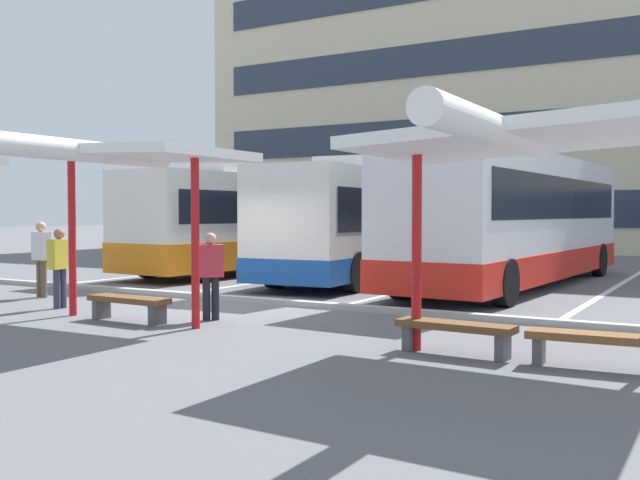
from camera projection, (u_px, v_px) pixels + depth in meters
name	position (u px, v px, depth m)	size (l,w,h in m)	color
ground_plane	(219.00, 306.00, 14.86)	(160.00, 160.00, 0.00)	slate
terminal_building	(556.00, 79.00, 41.38)	(37.36, 15.98, 22.18)	beige
coach_bus_0	(255.00, 223.00, 23.51)	(3.04, 10.55, 3.48)	silver
coach_bus_1	(372.00, 224.00, 21.08)	(3.10, 10.79, 3.45)	silver
coach_bus_2	(516.00, 220.00, 18.90)	(3.24, 11.98, 3.74)	silver
lane_stripe_0	(217.00, 268.00, 25.25)	(0.16, 14.00, 0.01)	white
lane_stripe_1	(325.00, 273.00, 23.04)	(0.16, 14.00, 0.01)	white
lane_stripe_2	(455.00, 279.00, 20.83)	(0.16, 14.00, 0.01)	white
lane_stripe_3	(615.00, 287.00, 18.62)	(0.16, 14.00, 0.01)	white
waiting_shelter_1	(118.00, 157.00, 12.42)	(4.00, 4.37, 3.13)	red
bench_2	(129.00, 303.00, 12.69)	(1.73, 0.48, 0.45)	brown
waiting_shelter_2	(519.00, 142.00, 8.98)	(3.99, 5.00, 3.08)	red
bench_3	(455.00, 331.00, 9.71)	(1.65, 0.50, 0.45)	brown
bench_4	(595.00, 342.00, 8.82)	(1.67, 0.54, 0.45)	brown
platform_kerb	(242.00, 299.00, 15.55)	(44.00, 0.24, 0.12)	#ADADA8
waiting_passenger_0	(60.00, 263.00, 14.48)	(0.26, 0.49, 1.62)	#33384C
waiting_passenger_1	(211.00, 270.00, 12.86)	(0.48, 0.47, 1.58)	black
waiting_passenger_2	(41.00, 253.00, 16.36)	(0.53, 0.30, 1.73)	brown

